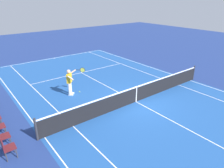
{
  "coord_description": "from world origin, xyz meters",
  "views": [
    {
      "loc": [
        -7.71,
        7.71,
        5.68
      ],
      "look_at": [
        1.29,
        0.78,
        0.9
      ],
      "focal_mm": 33.26,
      "sensor_mm": 36.0,
      "label": 1
    }
  ],
  "objects": [
    {
      "name": "court_line_markings",
      "position": [
        0.0,
        0.0,
        0.0
      ],
      "size": [
        23.85,
        11.05,
        0.01
      ],
      "color": "white",
      "rests_on": "ground_plane"
    },
    {
      "name": "tennis_player_near",
      "position": [
        3.21,
        2.56,
        0.93
      ],
      "size": [
        0.75,
        1.14,
        1.7
      ],
      "color": "white",
      "rests_on": "ground_plane"
    },
    {
      "name": "tennis_net",
      "position": [
        0.0,
        0.0,
        0.49
      ],
      "size": [
        0.1,
        11.7,
        1.08
      ],
      "color": "#2D2D33",
      "rests_on": "ground_plane"
    },
    {
      "name": "spectator_chair_1",
      "position": [
        0.45,
        7.04,
        0.52
      ],
      "size": [
        0.44,
        0.44,
        0.88
      ],
      "color": "#38383D",
      "rests_on": "ground_plane"
    },
    {
      "name": "spectator_chair_0",
      "position": [
        -0.41,
        7.04,
        0.52
      ],
      "size": [
        0.44,
        0.44,
        0.88
      ],
      "color": "#38383D",
      "rests_on": "ground_plane"
    },
    {
      "name": "ground_plane",
      "position": [
        0.0,
        0.0,
        0.0
      ],
      "size": [
        60.0,
        60.0,
        0.0
      ],
      "primitive_type": "plane",
      "color": "navy"
    },
    {
      "name": "court_slab",
      "position": [
        0.0,
        0.0,
        0.0
      ],
      "size": [
        24.2,
        11.4,
        0.0
      ],
      "primitive_type": "cube",
      "color": "#1E4C93",
      "rests_on": "ground_plane"
    },
    {
      "name": "tennis_ball",
      "position": [
        3.19,
        1.97,
        0.03
      ],
      "size": [
        0.07,
        0.07,
        0.07
      ],
      "primitive_type": "sphere",
      "color": "#CCE01E",
      "rests_on": "ground_plane"
    }
  ]
}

